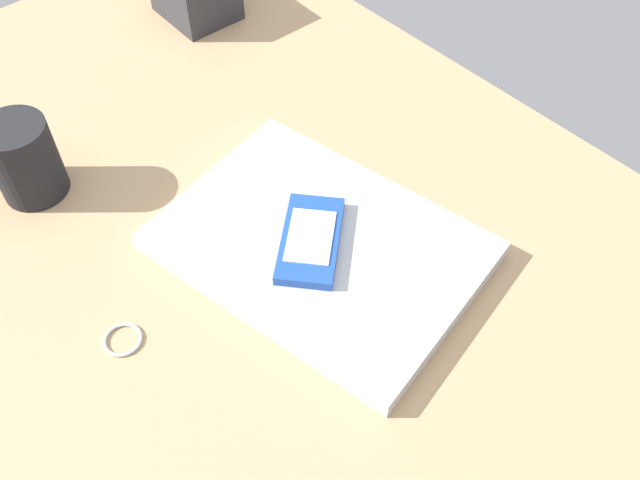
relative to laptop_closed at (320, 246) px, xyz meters
The scene contains 5 objects.
desk_surface 7.18cm from the laptop_closed, 131.58° to the right, with size 120.00×80.00×3.00cm, color tan.
laptop_closed is the anchor object (origin of this frame).
cell_phone_on_laptop 2.00cm from the laptop_closed, 101.65° to the right, with size 11.71×12.27×1.28cm.
key_ring 21.53cm from the laptop_closed, 101.55° to the right, with size 3.74×3.74×0.36cm, color silver.
pen_cup 33.27cm from the laptop_closed, 147.53° to the right, with size 7.18×7.18×9.23cm, color black.
Camera 1 is at (38.16, -25.01, 60.53)cm, focal length 39.30 mm.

